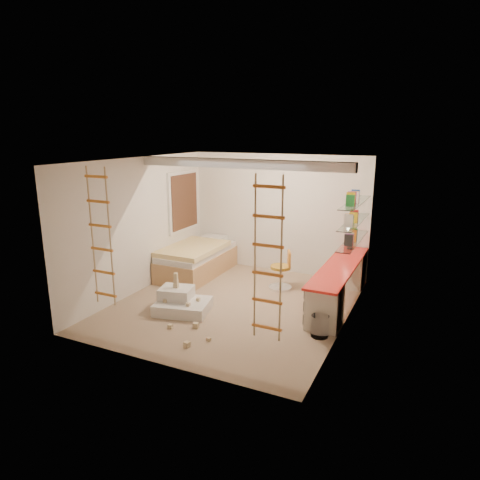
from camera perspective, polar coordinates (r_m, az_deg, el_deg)
The scene contains 15 objects.
floor at distance 7.88m, azimuth -0.94°, elevation -8.63°, with size 4.50×4.50×0.00m, color tan.
ceiling_beam at distance 7.54m, azimuth -0.00°, elevation 10.14°, with size 4.00×0.18×0.16m, color white.
window_frame at distance 9.65m, azimuth -7.59°, elevation 5.14°, with size 0.06×1.15×1.35m, color white.
window_blind at distance 9.63m, azimuth -7.39°, elevation 5.13°, with size 0.02×1.00×1.20m, color #4C2D1E.
rope_ladder_left at distance 6.77m, azimuth -18.04°, elevation 0.31°, with size 0.41×0.04×2.13m, color orange, non-canonical shape.
rope_ladder_right at distance 5.34m, azimuth 3.72°, elevation -2.68°, with size 0.41×0.04×2.13m, color orange, non-canonical shape.
waste_bin at distance 6.80m, azimuth 10.61°, elevation -11.21°, with size 0.27×0.27×0.34m, color white.
desk at distance 7.97m, azimuth 13.05°, elevation -5.60°, with size 0.56×2.80×0.75m.
shelves at distance 7.91m, azimuth 15.01°, elevation 2.37°, with size 0.25×1.80×0.71m.
bed at distance 9.45m, azimuth -5.74°, elevation -2.61°, with size 1.02×2.00×0.69m.
task_lamp at distance 8.68m, azimuth 14.40°, elevation 1.00°, with size 0.14×0.36×0.57m.
swivel_chair at distance 8.58m, azimuth 5.56°, elevation -4.67°, with size 0.61×0.61×0.78m.
play_platform at distance 7.63m, azimuth -7.86°, elevation -8.28°, with size 1.04×0.89×0.40m.
toy_blocks at distance 7.23m, azimuth -7.60°, elevation -8.66°, with size 1.23×1.22×0.67m.
books at distance 7.88m, azimuth 15.07°, elevation 3.29°, with size 0.14×0.58×0.92m.
Camera 1 is at (3.21, -6.50, 3.08)m, focal length 32.00 mm.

